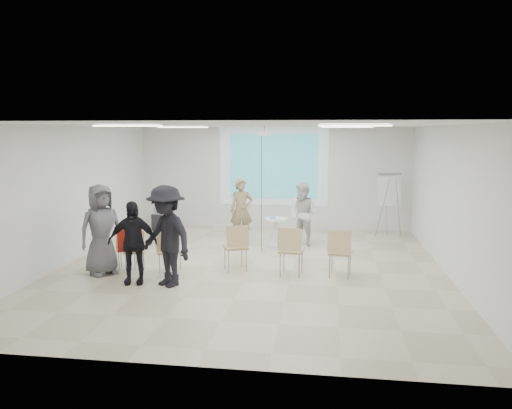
# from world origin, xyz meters

# --- Properties ---
(floor) EXTENTS (8.00, 9.00, 0.10)m
(floor) POSITION_xyz_m (0.00, 0.00, -0.05)
(floor) COLOR beige
(floor) RESTS_ON ground
(ceiling) EXTENTS (8.00, 9.00, 0.10)m
(ceiling) POSITION_xyz_m (0.00, 0.00, 3.05)
(ceiling) COLOR white
(ceiling) RESTS_ON wall_back
(wall_back) EXTENTS (8.00, 0.10, 3.00)m
(wall_back) POSITION_xyz_m (0.00, 4.55, 1.50)
(wall_back) COLOR silver
(wall_back) RESTS_ON floor
(wall_left) EXTENTS (0.10, 9.00, 3.00)m
(wall_left) POSITION_xyz_m (-4.05, 0.00, 1.50)
(wall_left) COLOR silver
(wall_left) RESTS_ON floor
(wall_right) EXTENTS (0.10, 9.00, 3.00)m
(wall_right) POSITION_xyz_m (4.05, 0.00, 1.50)
(wall_right) COLOR silver
(wall_right) RESTS_ON floor
(projection_halo) EXTENTS (3.20, 0.01, 2.30)m
(projection_halo) POSITION_xyz_m (0.00, 4.49, 1.85)
(projection_halo) COLOR silver
(projection_halo) RESTS_ON wall_back
(projection_image) EXTENTS (2.60, 0.01, 1.90)m
(projection_image) POSITION_xyz_m (0.00, 4.47, 1.85)
(projection_image) COLOR teal
(projection_image) RESTS_ON wall_back
(pedestal_table) EXTENTS (0.71, 0.71, 0.72)m
(pedestal_table) POSITION_xyz_m (0.32, 2.17, 0.40)
(pedestal_table) COLOR white
(pedestal_table) RESTS_ON floor
(player_left) EXTENTS (0.79, 0.65, 1.88)m
(player_left) POSITION_xyz_m (-0.63, 2.52, 0.94)
(player_left) COLOR #9C8660
(player_left) RESTS_ON floor
(player_right) EXTENTS (1.08, 1.03, 1.77)m
(player_right) POSITION_xyz_m (0.99, 2.33, 0.88)
(player_right) COLOR white
(player_right) RESTS_ON floor
(controller_left) EXTENTS (0.08, 0.13, 0.04)m
(controller_left) POSITION_xyz_m (-0.45, 2.77, 1.24)
(controller_left) COLOR silver
(controller_left) RESTS_ON player_left
(controller_right) EXTENTS (0.10, 0.13, 0.04)m
(controller_right) POSITION_xyz_m (0.81, 2.58, 1.19)
(controller_right) COLOR white
(controller_right) RESTS_ON player_right
(chair_far_left) EXTENTS (0.50, 0.52, 0.85)m
(chair_far_left) POSITION_xyz_m (-2.55, -0.45, 0.50)
(chair_far_left) COLOR tan
(chair_far_left) RESTS_ON floor
(chair_left_mid) EXTENTS (0.54, 0.56, 0.89)m
(chair_left_mid) POSITION_xyz_m (-2.29, -0.70, 0.52)
(chair_left_mid) COLOR tan
(chair_left_mid) RESTS_ON floor
(chair_left_inner) EXTENTS (0.47, 0.49, 0.82)m
(chair_left_inner) POSITION_xyz_m (-1.62, -0.57, 0.48)
(chair_left_inner) COLOR tan
(chair_left_inner) RESTS_ON floor
(chair_center) EXTENTS (0.62, 0.63, 0.98)m
(chair_center) POSITION_xyz_m (-0.26, -0.26, 0.58)
(chair_center) COLOR tan
(chair_center) RESTS_ON floor
(chair_right_inner) EXTENTS (0.52, 0.55, 1.00)m
(chair_right_inner) POSITION_xyz_m (0.87, -0.46, 0.59)
(chair_right_inner) COLOR tan
(chair_right_inner) RESTS_ON floor
(chair_right_far) EXTENTS (0.52, 0.55, 0.97)m
(chair_right_far) POSITION_xyz_m (1.84, -0.42, 0.57)
(chair_right_far) COLOR tan
(chair_right_far) RESTS_ON floor
(red_jacket) EXTENTS (0.49, 0.25, 0.45)m
(red_jacket) POSITION_xyz_m (-2.31, -0.84, 0.72)
(red_jacket) COLOR #AB2015
(red_jacket) RESTS_ON chair_left_mid
(laptop) EXTENTS (0.34, 0.28, 0.02)m
(laptop) POSITION_xyz_m (-1.60, -0.49, 0.44)
(laptop) COLOR black
(laptop) RESTS_ON chair_left_inner
(audience_left) EXTENTS (1.15, 0.81, 1.82)m
(audience_left) POSITION_xyz_m (-2.06, -1.33, 0.91)
(audience_left) COLOR black
(audience_left) RESTS_ON floor
(audience_mid) EXTENTS (1.58, 1.41, 2.15)m
(audience_mid) POSITION_xyz_m (-1.37, -1.39, 1.08)
(audience_mid) COLOR black
(audience_mid) RESTS_ON floor
(audience_outer) EXTENTS (1.17, 1.19, 2.06)m
(audience_outer) POSITION_xyz_m (-2.91, -0.82, 1.03)
(audience_outer) COLOR slate
(audience_outer) RESTS_ON floor
(flipchart_easel) EXTENTS (0.73, 0.57, 1.75)m
(flipchart_easel) POSITION_xyz_m (3.26, 3.76, 1.29)
(flipchart_easel) COLOR gray
(flipchart_easel) RESTS_ON floor
(av_cart) EXTENTS (0.56, 0.50, 0.70)m
(av_cart) POSITION_xyz_m (-3.15, 3.57, 0.32)
(av_cart) COLOR black
(av_cart) RESTS_ON floor
(ceiling_projector) EXTENTS (0.30, 0.25, 3.00)m
(ceiling_projector) POSITION_xyz_m (0.10, 1.49, 2.69)
(ceiling_projector) COLOR white
(ceiling_projector) RESTS_ON ceiling
(fluor_panel_nw) EXTENTS (1.20, 0.30, 0.02)m
(fluor_panel_nw) POSITION_xyz_m (-2.00, 2.00, 2.97)
(fluor_panel_nw) COLOR white
(fluor_panel_nw) RESTS_ON ceiling
(fluor_panel_ne) EXTENTS (1.20, 0.30, 0.02)m
(fluor_panel_ne) POSITION_xyz_m (2.00, 2.00, 2.97)
(fluor_panel_ne) COLOR white
(fluor_panel_ne) RESTS_ON ceiling
(fluor_panel_sw) EXTENTS (1.20, 0.30, 0.02)m
(fluor_panel_sw) POSITION_xyz_m (-2.00, -1.50, 2.97)
(fluor_panel_sw) COLOR white
(fluor_panel_sw) RESTS_ON ceiling
(fluor_panel_se) EXTENTS (1.20, 0.30, 0.02)m
(fluor_panel_se) POSITION_xyz_m (2.00, -1.50, 2.97)
(fluor_panel_se) COLOR white
(fluor_panel_se) RESTS_ON ceiling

